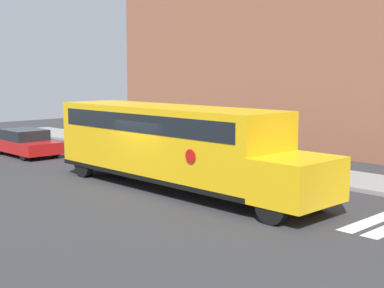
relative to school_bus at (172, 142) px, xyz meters
The scene contains 5 objects.
ground_plane 1.91m from the school_bus, 124.07° to the right, with size 60.00×60.00×0.00m, color #333335.
sidewalk_strip 6.08m from the school_bus, 94.45° to the left, with size 44.00×3.00×0.15m.
building_backdrop 12.75m from the school_bus, 92.11° to the left, with size 32.00×4.00×9.90m.
school_bus is the anchor object (origin of this frame).
parked_car 11.14m from the school_bus, behind, with size 4.13×1.88×1.33m.
Camera 1 is at (14.70, -11.94, 4.14)m, focal length 50.00 mm.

